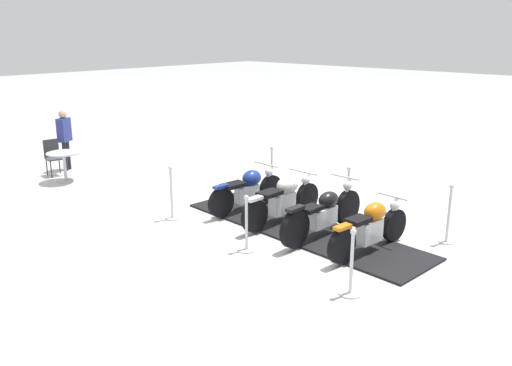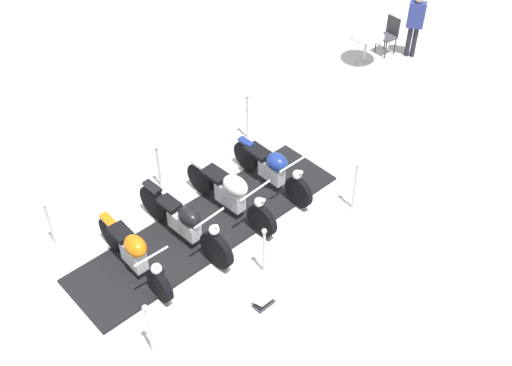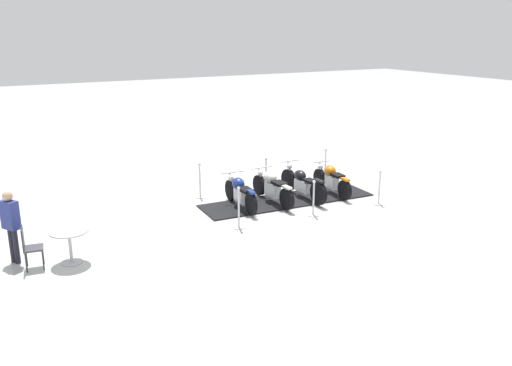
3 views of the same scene
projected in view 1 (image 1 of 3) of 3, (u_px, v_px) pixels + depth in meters
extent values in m
plane|color=silver|center=(301.00, 230.00, 10.51)|extent=(80.00, 80.00, 0.00)
cube|color=black|center=(301.00, 229.00, 10.51)|extent=(5.40, 1.72, 0.04)
cylinder|color=black|center=(394.00, 225.00, 9.80)|extent=(0.17, 0.61, 0.60)
cylinder|color=black|center=(342.00, 246.00, 8.85)|extent=(0.17, 0.61, 0.60)
cube|color=silver|center=(369.00, 231.00, 9.31)|extent=(0.26, 0.53, 0.40)
ellipsoid|color=#D16B0F|center=(375.00, 212.00, 9.30)|extent=(0.36, 0.49, 0.32)
cube|color=black|center=(358.00, 220.00, 9.02)|extent=(0.32, 0.45, 0.08)
cube|color=#D16B0F|center=(343.00, 227.00, 8.76)|extent=(0.17, 0.34, 0.06)
cylinder|color=silver|center=(393.00, 212.00, 9.69)|extent=(0.09, 0.25, 0.52)
cylinder|color=silver|center=(392.00, 196.00, 9.57)|extent=(0.61, 0.09, 0.04)
sphere|color=silver|center=(395.00, 206.00, 9.68)|extent=(0.18, 0.18, 0.18)
cylinder|color=black|center=(347.00, 207.00, 10.61)|extent=(0.13, 0.70, 0.70)
cylinder|color=black|center=(295.00, 229.00, 9.47)|extent=(0.13, 0.70, 0.70)
cube|color=silver|center=(323.00, 217.00, 10.04)|extent=(0.23, 0.65, 0.34)
ellipsoid|color=black|center=(328.00, 200.00, 10.07)|extent=(0.31, 0.47, 0.30)
cube|color=black|center=(311.00, 209.00, 9.70)|extent=(0.27, 0.42, 0.08)
cube|color=black|center=(295.00, 209.00, 9.36)|extent=(0.15, 0.38, 0.06)
cylinder|color=silver|center=(346.00, 194.00, 10.48)|extent=(0.07, 0.26, 0.60)
cylinder|color=silver|center=(345.00, 177.00, 10.34)|extent=(0.63, 0.04, 0.04)
sphere|color=silver|center=(348.00, 186.00, 10.46)|extent=(0.18, 0.18, 0.18)
cylinder|color=black|center=(307.00, 198.00, 11.34)|extent=(0.12, 0.63, 0.63)
cylinder|color=black|center=(255.00, 216.00, 10.22)|extent=(0.12, 0.63, 0.63)
cube|color=silver|center=(282.00, 203.00, 10.76)|extent=(0.22, 0.60, 0.41)
ellipsoid|color=silver|center=(287.00, 185.00, 10.77)|extent=(0.35, 0.53, 0.35)
cube|color=black|center=(270.00, 193.00, 10.41)|extent=(0.31, 0.48, 0.08)
cube|color=silver|center=(255.00, 199.00, 10.12)|extent=(0.15, 0.35, 0.06)
cylinder|color=silver|center=(305.00, 186.00, 11.20)|extent=(0.07, 0.31, 0.54)
cylinder|color=silver|center=(303.00, 172.00, 11.06)|extent=(0.73, 0.04, 0.04)
sphere|color=silver|center=(306.00, 180.00, 11.18)|extent=(0.18, 0.18, 0.18)
cylinder|color=black|center=(271.00, 189.00, 11.98)|extent=(0.14, 0.63, 0.62)
cylinder|color=black|center=(221.00, 203.00, 11.03)|extent=(0.14, 0.63, 0.62)
cube|color=silver|center=(247.00, 194.00, 11.49)|extent=(0.22, 0.57, 0.35)
ellipsoid|color=navy|center=(252.00, 178.00, 11.50)|extent=(0.37, 0.48, 0.34)
cube|color=black|center=(234.00, 185.00, 11.17)|extent=(0.34, 0.54, 0.08)
cube|color=navy|center=(221.00, 187.00, 10.93)|extent=(0.15, 0.35, 0.06)
cylinder|color=silver|center=(268.00, 178.00, 11.86)|extent=(0.09, 0.30, 0.53)
cylinder|color=silver|center=(266.00, 164.00, 11.71)|extent=(0.71, 0.08, 0.04)
sphere|color=silver|center=(269.00, 172.00, 11.83)|extent=(0.18, 0.18, 0.18)
cylinder|color=silver|center=(350.00, 293.00, 7.97)|extent=(0.35, 0.35, 0.03)
cylinder|color=silver|center=(352.00, 264.00, 7.84)|extent=(0.05, 0.05, 0.93)
sphere|color=silver|center=(353.00, 232.00, 7.70)|extent=(0.09, 0.09, 0.09)
cylinder|color=silver|center=(347.00, 212.00, 11.47)|extent=(0.31, 0.31, 0.03)
cylinder|color=silver|center=(348.00, 191.00, 11.34)|extent=(0.05, 0.05, 0.93)
sphere|color=silver|center=(349.00, 168.00, 11.20)|extent=(0.09, 0.09, 0.09)
cylinder|color=silver|center=(446.00, 242.00, 9.89)|extent=(0.28, 0.28, 0.03)
cylinder|color=silver|center=(449.00, 215.00, 9.75)|extent=(0.05, 0.05, 1.01)
sphere|color=silver|center=(452.00, 187.00, 9.60)|extent=(0.09, 0.09, 0.09)
cylinder|color=silver|center=(272.00, 190.00, 13.05)|extent=(0.30, 0.30, 0.03)
cylinder|color=silver|center=(272.00, 170.00, 12.91)|extent=(0.05, 0.05, 1.00)
sphere|color=silver|center=(272.00, 148.00, 12.76)|extent=(0.09, 0.09, 0.09)
cylinder|color=silver|center=(247.00, 249.00, 9.54)|extent=(0.34, 0.34, 0.03)
cylinder|color=silver|center=(246.00, 225.00, 9.41)|extent=(0.05, 0.05, 0.92)
sphere|color=silver|center=(246.00, 198.00, 9.28)|extent=(0.09, 0.09, 0.09)
cylinder|color=silver|center=(173.00, 218.00, 11.12)|extent=(0.30, 0.30, 0.03)
cylinder|color=silver|center=(171.00, 194.00, 10.98)|extent=(0.05, 0.05, 1.03)
sphere|color=silver|center=(170.00, 168.00, 10.82)|extent=(0.09, 0.09, 0.09)
cube|color=#333338|center=(378.00, 212.00, 11.47)|extent=(0.36, 0.22, 0.02)
cube|color=white|center=(379.00, 206.00, 11.43)|extent=(0.33, 0.29, 0.13)
cylinder|color=#B7B7BC|center=(66.00, 181.00, 13.84)|extent=(0.46, 0.46, 0.02)
cylinder|color=#B7B7BC|center=(65.00, 167.00, 13.74)|extent=(0.07, 0.07, 0.71)
cylinder|color=#B7B7BC|center=(64.00, 153.00, 13.64)|extent=(0.85, 0.85, 0.03)
cylinder|color=#2D2D33|center=(64.00, 168.00, 14.32)|extent=(0.03, 0.03, 0.44)
cylinder|color=#2D2D33|center=(51.00, 170.00, 14.12)|extent=(0.03, 0.03, 0.44)
cylinder|color=#2D2D33|center=(60.00, 165.00, 14.57)|extent=(0.03, 0.03, 0.44)
cylinder|color=#2D2D33|center=(47.00, 167.00, 14.37)|extent=(0.03, 0.03, 0.44)
cube|color=#3F3F47|center=(54.00, 159.00, 14.28)|extent=(0.45, 0.45, 0.04)
cube|color=#2D2D33|center=(51.00, 148.00, 14.35)|extent=(0.09, 0.40, 0.47)
cylinder|color=#23232D|center=(68.00, 155.00, 14.95)|extent=(0.12, 0.12, 0.80)
cylinder|color=#23232D|center=(65.00, 156.00, 14.82)|extent=(0.12, 0.12, 0.80)
cube|color=navy|center=(64.00, 130.00, 14.68)|extent=(0.39, 0.46, 0.64)
sphere|color=tan|center=(62.00, 114.00, 14.57)|extent=(0.22, 0.22, 0.22)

